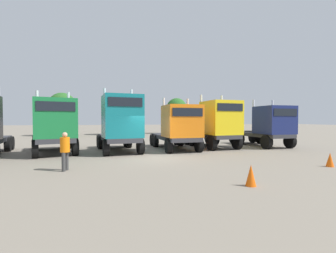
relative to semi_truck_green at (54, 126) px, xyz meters
name	(u,v)px	position (x,y,z in m)	size (l,w,h in m)	color
ground	(154,158)	(5.96, -3.10, -1.87)	(200.00, 200.00, 0.00)	gray
semi_truck_green	(54,126)	(0.00, 0.00, 0.00)	(3.96, 6.53, 4.16)	#333338
semi_truck_teal	(120,123)	(4.21, -0.28, 0.16)	(3.19, 6.41, 4.47)	#333338
semi_truck_orange	(178,127)	(8.40, -0.11, -0.15)	(2.69, 6.38, 3.88)	#333338
semi_truck_yellow	(217,124)	(11.76, 0.44, 0.09)	(2.98, 5.87, 4.28)	#333338
semi_truck_navy	(268,126)	(16.30, 0.27, -0.10)	(2.72, 6.10, 3.95)	#333338
visitor_in_hivis	(65,148)	(1.50, -5.58, -0.88)	(0.50, 0.50, 1.71)	#3A3A3A
traffic_cone_near	(251,175)	(8.00, -9.79, -1.50)	(0.36, 0.36, 0.74)	#F2590C
traffic_cone_mid	(330,160)	(13.66, -7.76, -1.53)	(0.36, 0.36, 0.67)	#F2590C
oak_far_left	(62,107)	(-2.69, 19.62, 2.27)	(3.87, 3.87, 6.08)	#4C3823
oak_far_centre	(123,109)	(5.72, 20.02, 2.08)	(4.02, 4.02, 5.97)	#4C3823
oak_far_right	(177,109)	(14.51, 20.93, 2.25)	(3.36, 3.36, 5.82)	#4C3823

